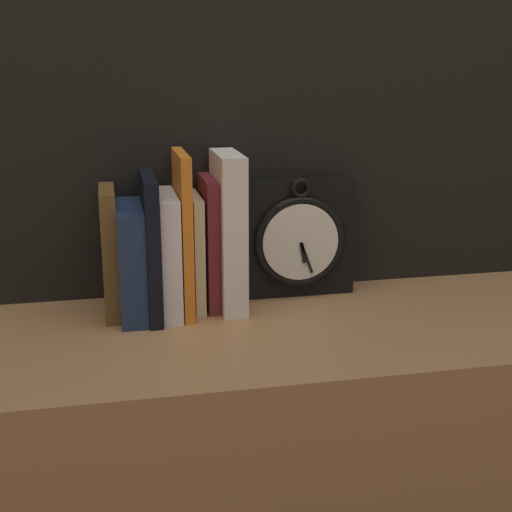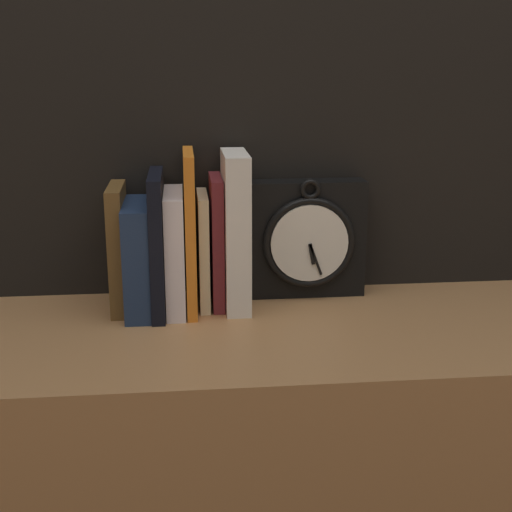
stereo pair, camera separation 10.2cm
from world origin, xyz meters
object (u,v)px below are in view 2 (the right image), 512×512
(book_slot0_brown, at_px, (118,248))
(book_slot3_white, at_px, (175,251))
(clock, at_px, (307,239))
(book_slot1_navy, at_px, (138,257))
(book_slot6_maroon, at_px, (217,241))
(book_slot5_cream, at_px, (203,250))
(book_slot4_orange, at_px, (190,231))
(book_slot7_white, at_px, (236,231))
(book_slot2_black, at_px, (158,243))

(book_slot0_brown, height_order, book_slot3_white, book_slot0_brown)
(clock, distance_m, book_slot1_navy, 0.28)
(book_slot1_navy, distance_m, book_slot6_maroon, 0.13)
(book_slot1_navy, distance_m, book_slot5_cream, 0.10)
(book_slot0_brown, relative_size, book_slot5_cream, 1.09)
(book_slot3_white, xyz_separation_m, book_slot4_orange, (0.02, 0.00, 0.03))
(book_slot5_cream, xyz_separation_m, book_slot7_white, (0.05, -0.01, 0.03))
(book_slot2_black, height_order, book_slot6_maroon, book_slot2_black)
(book_slot0_brown, relative_size, book_slot1_navy, 1.15)
(book_slot1_navy, relative_size, book_slot4_orange, 0.69)
(book_slot0_brown, distance_m, book_slot1_navy, 0.04)
(book_slot2_black, relative_size, book_slot5_cream, 1.20)
(clock, relative_size, book_slot2_black, 0.92)
(book_slot2_black, bearing_deg, book_slot3_white, 10.98)
(book_slot1_navy, bearing_deg, book_slot7_white, 3.26)
(book_slot4_orange, bearing_deg, book_slot2_black, -173.16)
(clock, distance_m, book_slot7_white, 0.13)
(book_slot0_brown, xyz_separation_m, book_slot7_white, (0.19, -0.00, 0.02))
(book_slot3_white, bearing_deg, book_slot2_black, -169.02)
(book_slot2_black, bearing_deg, book_slot7_white, 4.93)
(book_slot6_maroon, bearing_deg, book_slot5_cream, -179.22)
(clock, xyz_separation_m, book_slot5_cream, (-0.17, -0.03, -0.01))
(book_slot0_brown, height_order, book_slot6_maroon, book_slot6_maroon)
(book_slot5_cream, distance_m, book_slot7_white, 0.06)
(book_slot1_navy, height_order, book_slot4_orange, book_slot4_orange)
(book_slot6_maroon, bearing_deg, book_slot4_orange, -160.81)
(book_slot3_white, height_order, book_slot6_maroon, book_slot6_maroon)
(book_slot7_white, bearing_deg, book_slot4_orange, -176.43)
(book_slot3_white, xyz_separation_m, book_slot6_maroon, (0.07, 0.02, 0.01))
(book_slot3_white, bearing_deg, book_slot1_navy, -176.76)
(book_slot3_white, bearing_deg, book_slot5_cream, 18.81)
(book_slot0_brown, relative_size, book_slot6_maroon, 0.95)
(clock, distance_m, book_slot0_brown, 0.31)
(book_slot4_orange, bearing_deg, book_slot5_cream, 34.93)
(book_slot2_black, xyz_separation_m, book_slot5_cream, (0.07, 0.02, -0.02))
(book_slot5_cream, relative_size, book_slot6_maroon, 0.87)
(book_slot0_brown, xyz_separation_m, book_slot5_cream, (0.13, 0.01, -0.01))
(book_slot6_maroon, bearing_deg, clock, 10.26)
(book_slot5_cream, bearing_deg, book_slot3_white, -161.19)
(book_slot5_cream, bearing_deg, book_slot6_maroon, 0.78)
(clock, relative_size, book_slot6_maroon, 0.97)
(book_slot1_navy, relative_size, book_slot5_cream, 0.95)
(book_slot1_navy, height_order, book_slot3_white, book_slot3_white)
(clock, distance_m, book_slot3_white, 0.22)
(book_slot1_navy, distance_m, book_slot3_white, 0.06)
(book_slot6_maroon, bearing_deg, book_slot7_white, -18.93)
(book_slot4_orange, relative_size, book_slot5_cream, 1.38)
(book_slot0_brown, distance_m, book_slot5_cream, 0.13)
(book_slot0_brown, distance_m, book_slot6_maroon, 0.16)
(book_slot3_white, relative_size, book_slot5_cream, 1.04)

